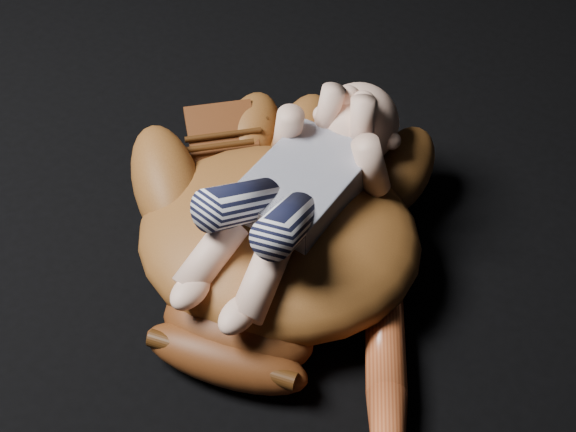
{
  "coord_description": "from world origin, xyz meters",
  "views": [
    {
      "loc": [
        0.35,
        -0.66,
        0.83
      ],
      "look_at": [
        -0.07,
        -0.01,
        0.08
      ],
      "focal_mm": 55.0,
      "sensor_mm": 36.0,
      "label": 1
    }
  ],
  "objects": [
    {
      "name": "newborn_baby",
      "position": [
        -0.06,
        -0.02,
        0.14
      ],
      "size": [
        0.19,
        0.4,
        0.16
      ],
      "primitive_type": null,
      "rotation": [
        0.0,
        0.0,
        0.03
      ],
      "color": "beige",
      "rests_on": "baseball_glove"
    },
    {
      "name": "baseball_glove",
      "position": [
        -0.07,
        -0.03,
        0.08
      ],
      "size": [
        0.53,
        0.58,
        0.15
      ],
      "primitive_type": null,
      "rotation": [
        0.0,
        0.0,
        0.23
      ],
      "color": "brown",
      "rests_on": "ground"
    },
    {
      "name": "baseball_bat",
      "position": [
        0.15,
        -0.16,
        0.02
      ],
      "size": [
        0.29,
        0.45,
        0.05
      ],
      "primitive_type": null,
      "rotation": [
        0.0,
        0.0,
        0.53
      ],
      "color": "#B34A22",
      "rests_on": "ground"
    }
  ]
}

